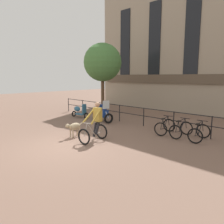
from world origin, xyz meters
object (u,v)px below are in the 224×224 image
object	(u,v)px
dog	(74,127)
parked_scooter	(79,111)
parked_bicycle_mid_right	(199,133)
cyclist_with_bike	(95,124)
parked_bicycle_mid_left	(181,130)
parked_bicycle_near_lamp	(165,127)
parked_motorcycle	(103,112)

from	to	relation	value
dog	parked_scooter	distance (m)	4.92
dog	parked_bicycle_mid_right	bearing A→B (deg)	35.76
cyclist_with_bike	parked_bicycle_mid_left	xyz separation A→B (m)	(2.35, 3.22, -0.41)
dog	parked_bicycle_near_lamp	bearing A→B (deg)	49.62
dog	parked_bicycle_mid_left	world-z (taller)	parked_bicycle_mid_left
dog	cyclist_with_bike	bearing A→B (deg)	9.75
parked_bicycle_mid_left	parked_bicycle_mid_right	distance (m)	0.85
dog	parked_motorcycle	size ratio (longest dim) A/B	0.59
parked_motorcycle	parked_bicycle_near_lamp	distance (m)	4.41
parked_motorcycle	parked_bicycle_near_lamp	xyz separation A→B (m)	(4.40, 0.10, -0.20)
cyclist_with_bike	parked_bicycle_near_lamp	world-z (taller)	cyclist_with_bike
dog	parked_bicycle_near_lamp	xyz separation A→B (m)	(2.70, 3.48, -0.12)
cyclist_with_bike	parked_bicycle_near_lamp	distance (m)	3.58
dog	parked_motorcycle	bearing A→B (deg)	114.13
cyclist_with_bike	parked_bicycle_near_lamp	size ratio (longest dim) A/B	1.42
parked_bicycle_near_lamp	cyclist_with_bike	bearing A→B (deg)	56.43
parked_bicycle_near_lamp	parked_bicycle_mid_right	size ratio (longest dim) A/B	1.03
parked_motorcycle	parked_scooter	xyz separation A→B (m)	(-2.09, -0.24, -0.10)
cyclist_with_bike	dog	world-z (taller)	cyclist_with_bike
parked_motorcycle	parked_bicycle_mid_left	distance (m)	5.26
parked_motorcycle	parked_scooter	distance (m)	2.10
parked_bicycle_near_lamp	parked_scooter	size ratio (longest dim) A/B	0.91
parked_motorcycle	parked_bicycle_mid_right	bearing A→B (deg)	-74.60
parked_bicycle_near_lamp	parked_bicycle_mid_right	distance (m)	1.70
parked_motorcycle	dog	bearing A→B (deg)	-138.82
cyclist_with_bike	parked_bicycle_mid_right	size ratio (longest dim) A/B	1.46
parked_bicycle_near_lamp	parked_scooter	distance (m)	6.50
dog	parked_bicycle_mid_left	xyz separation A→B (m)	(3.55, 3.48, -0.12)
cyclist_with_bike	parked_motorcycle	distance (m)	4.27
parked_bicycle_near_lamp	parked_motorcycle	bearing A→B (deg)	-7.28
cyclist_with_bike	parked_motorcycle	xyz separation A→B (m)	(-2.90, 3.12, -0.20)
cyclist_with_bike	parked_bicycle_near_lamp	xyz separation A→B (m)	(1.50, 3.22, -0.41)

